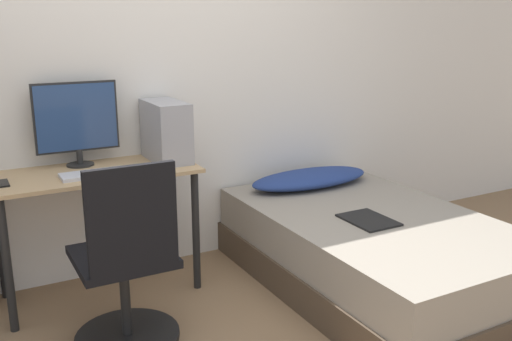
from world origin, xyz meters
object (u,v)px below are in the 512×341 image
object	(u,v)px
office_chair	(127,276)
monitor	(77,120)
pc_tower	(166,131)
keyboard	(93,174)
bed	(373,251)

from	to	relation	value
office_chair	monitor	world-z (taller)	monitor
monitor	pc_tower	bearing A→B (deg)	-13.57
keyboard	office_chair	bearing A→B (deg)	-88.96
office_chair	keyboard	bearing A→B (deg)	91.04
monitor	pc_tower	size ratio (longest dim) A/B	1.23
keyboard	pc_tower	size ratio (longest dim) A/B	0.87
office_chair	pc_tower	world-z (taller)	pc_tower
monitor	pc_tower	xyz separation A→B (m)	(0.49, -0.12, -0.09)
office_chair	bed	distance (m)	1.49
bed	monitor	bearing A→B (deg)	150.62
keyboard	pc_tower	xyz separation A→B (m)	(0.48, 0.15, 0.17)
pc_tower	monitor	bearing A→B (deg)	166.43
pc_tower	office_chair	bearing A→B (deg)	-124.66
office_chair	pc_tower	bearing A→B (deg)	55.34
bed	keyboard	world-z (taller)	keyboard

